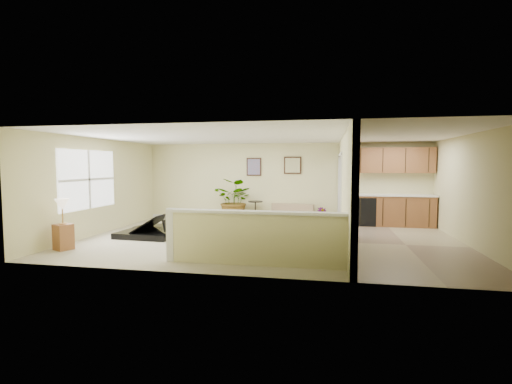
% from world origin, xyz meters
% --- Properties ---
extents(floor, '(9.00, 9.00, 0.00)m').
position_xyz_m(floor, '(0.00, 0.00, 0.00)').
color(floor, '#B4AD8C').
rests_on(floor, ground).
extents(back_wall, '(9.00, 0.04, 2.50)m').
position_xyz_m(back_wall, '(0.00, 3.00, 1.25)').
color(back_wall, beige).
rests_on(back_wall, floor).
extents(front_wall, '(9.00, 0.04, 2.50)m').
position_xyz_m(front_wall, '(0.00, -3.00, 1.25)').
color(front_wall, beige).
rests_on(front_wall, floor).
extents(left_wall, '(0.04, 6.00, 2.50)m').
position_xyz_m(left_wall, '(-4.50, 0.00, 1.25)').
color(left_wall, beige).
rests_on(left_wall, floor).
extents(right_wall, '(0.04, 6.00, 2.50)m').
position_xyz_m(right_wall, '(4.50, 0.00, 1.25)').
color(right_wall, beige).
rests_on(right_wall, floor).
extents(ceiling, '(9.00, 6.00, 0.04)m').
position_xyz_m(ceiling, '(0.00, 0.00, 2.50)').
color(ceiling, white).
rests_on(ceiling, back_wall).
extents(kitchen_vinyl, '(2.70, 6.00, 0.01)m').
position_xyz_m(kitchen_vinyl, '(3.15, 0.00, 0.00)').
color(kitchen_vinyl, '#9A8C68').
rests_on(kitchen_vinyl, floor).
extents(interior_partition, '(0.18, 5.99, 2.50)m').
position_xyz_m(interior_partition, '(1.80, 0.25, 1.22)').
color(interior_partition, beige).
rests_on(interior_partition, floor).
extents(pony_half_wall, '(3.42, 0.22, 1.00)m').
position_xyz_m(pony_half_wall, '(0.08, -2.30, 0.52)').
color(pony_half_wall, beige).
rests_on(pony_half_wall, floor).
extents(left_window, '(0.05, 2.15, 1.45)m').
position_xyz_m(left_window, '(-4.49, -0.50, 1.45)').
color(left_window, white).
rests_on(left_window, left_wall).
extents(wall_art_left, '(0.48, 0.04, 0.58)m').
position_xyz_m(wall_art_left, '(-0.95, 2.97, 1.75)').
color(wall_art_left, '#331E12').
rests_on(wall_art_left, back_wall).
extents(wall_mirror, '(0.55, 0.04, 0.55)m').
position_xyz_m(wall_mirror, '(0.30, 2.97, 1.80)').
color(wall_mirror, '#331E12').
rests_on(wall_mirror, back_wall).
extents(kitchen_cabinets, '(2.36, 0.65, 2.33)m').
position_xyz_m(kitchen_cabinets, '(3.19, 2.73, 0.87)').
color(kitchen_cabinets, brown).
rests_on(kitchen_cabinets, floor).
extents(piano, '(1.71, 1.78, 1.34)m').
position_xyz_m(piano, '(-3.08, 0.01, 0.56)').
color(piano, black).
rests_on(piano, floor).
extents(piano_bench, '(0.45, 0.80, 0.52)m').
position_xyz_m(piano_bench, '(-1.85, -0.02, 0.26)').
color(piano_bench, black).
rests_on(piano_bench, floor).
extents(loveseat, '(1.52, 1.05, 0.78)m').
position_xyz_m(loveseat, '(0.26, 2.64, 0.30)').
color(loveseat, tan).
rests_on(loveseat, floor).
extents(accent_table, '(0.46, 0.46, 0.67)m').
position_xyz_m(accent_table, '(-0.84, 2.65, 0.43)').
color(accent_table, black).
rests_on(accent_table, floor).
extents(palm_plant, '(1.52, 1.41, 1.38)m').
position_xyz_m(palm_plant, '(-1.49, 2.63, 0.68)').
color(palm_plant, black).
rests_on(palm_plant, floor).
extents(small_plant, '(0.40, 0.40, 0.55)m').
position_xyz_m(small_plant, '(1.23, 2.36, 0.23)').
color(small_plant, black).
rests_on(small_plant, floor).
extents(lamp_stand, '(0.42, 0.42, 1.10)m').
position_xyz_m(lamp_stand, '(-4.15, -1.87, 0.46)').
color(lamp_stand, brown).
rests_on(lamp_stand, floor).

